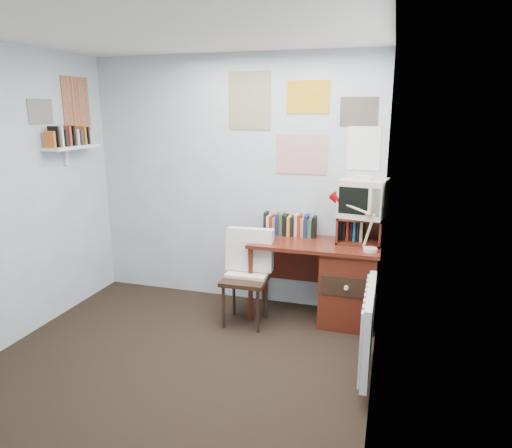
{
  "coord_description": "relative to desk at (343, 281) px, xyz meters",
  "views": [
    {
      "loc": [
        1.54,
        -2.61,
        1.97
      ],
      "look_at": [
        0.47,
        1.0,
        1.02
      ],
      "focal_mm": 32.0,
      "sensor_mm": 36.0,
      "label": 1
    }
  ],
  "objects": [
    {
      "name": "ground",
      "position": [
        -1.17,
        -1.48,
        -0.41
      ],
      "size": [
        3.5,
        3.5,
        0.0
      ],
      "primitive_type": "plane",
      "color": "black",
      "rests_on": "ground"
    },
    {
      "name": "back_wall",
      "position": [
        -1.17,
        0.27,
        0.84
      ],
      "size": [
        3.0,
        0.02,
        2.5
      ],
      "primitive_type": "cube",
      "color": "silver",
      "rests_on": "ground"
    },
    {
      "name": "right_wall",
      "position": [
        0.33,
        -1.48,
        0.84
      ],
      "size": [
        0.02,
        3.5,
        2.5
      ],
      "primitive_type": "cube",
      "color": "silver",
      "rests_on": "ground"
    },
    {
      "name": "ceiling",
      "position": [
        -1.17,
        -1.48,
        2.09
      ],
      "size": [
        3.0,
        3.5,
        0.02
      ],
      "primitive_type": "cube",
      "color": "white",
      "rests_on": "back_wall"
    },
    {
      "name": "desk",
      "position": [
        0.0,
        0.0,
        0.0
      ],
      "size": [
        1.2,
        0.55,
        0.76
      ],
      "color": "#571F13",
      "rests_on": "ground"
    },
    {
      "name": "desk_chair",
      "position": [
        -0.86,
        -0.3,
        0.03
      ],
      "size": [
        0.45,
        0.43,
        0.86
      ],
      "primitive_type": "cube",
      "rotation": [
        0.0,
        0.0,
        0.02
      ],
      "color": "black",
      "rests_on": "ground"
    },
    {
      "name": "desk_lamp",
      "position": [
        0.24,
        -0.15,
        0.58
      ],
      "size": [
        0.35,
        0.31,
        0.44
      ],
      "primitive_type": "cube",
      "rotation": [
        0.0,
        0.0,
        0.15
      ],
      "color": "#AC0B11",
      "rests_on": "desk"
    },
    {
      "name": "tv_riser",
      "position": [
        0.12,
        0.11,
        0.48
      ],
      "size": [
        0.4,
        0.3,
        0.25
      ],
      "primitive_type": "cube",
      "color": "#571F13",
      "rests_on": "desk"
    },
    {
      "name": "crt_tv",
      "position": [
        0.14,
        0.13,
        0.79
      ],
      "size": [
        0.45,
        0.43,
        0.38
      ],
      "primitive_type": "cube",
      "rotation": [
        0.0,
        0.0,
        -0.17
      ],
      "color": "beige",
      "rests_on": "tv_riser"
    },
    {
      "name": "book_row",
      "position": [
        -0.51,
        0.18,
        0.46
      ],
      "size": [
        0.6,
        0.14,
        0.22
      ],
      "primitive_type": "cube",
      "color": "#571F13",
      "rests_on": "desk"
    },
    {
      "name": "radiator",
      "position": [
        0.29,
        -0.93,
        0.01
      ],
      "size": [
        0.09,
        0.8,
        0.6
      ],
      "primitive_type": "cube",
      "color": "white",
      "rests_on": "right_wall"
    },
    {
      "name": "wall_shelf",
      "position": [
        -2.57,
        -0.38,
        1.21
      ],
      "size": [
        0.2,
        0.62,
        0.24
      ],
      "primitive_type": "cube",
      "color": "white",
      "rests_on": "left_wall"
    },
    {
      "name": "posters_back",
      "position": [
        -0.47,
        0.26,
        1.44
      ],
      "size": [
        1.2,
        0.01,
        0.9
      ],
      "primitive_type": "cube",
      "color": "white",
      "rests_on": "back_wall"
    },
    {
      "name": "posters_left",
      "position": [
        -2.67,
        -0.38,
        1.59
      ],
      "size": [
        0.01,
        0.7,
        0.6
      ],
      "primitive_type": "cube",
      "color": "white",
      "rests_on": "left_wall"
    }
  ]
}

